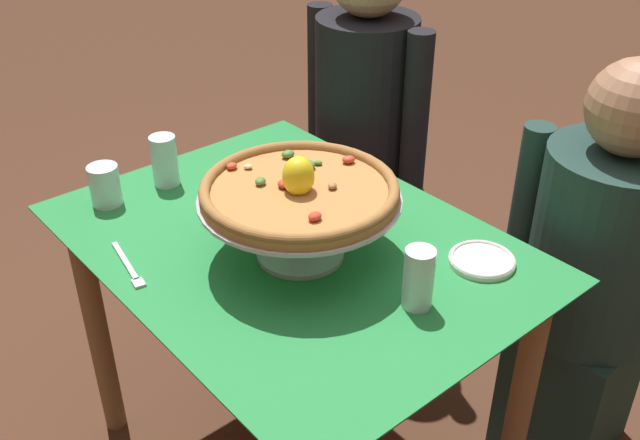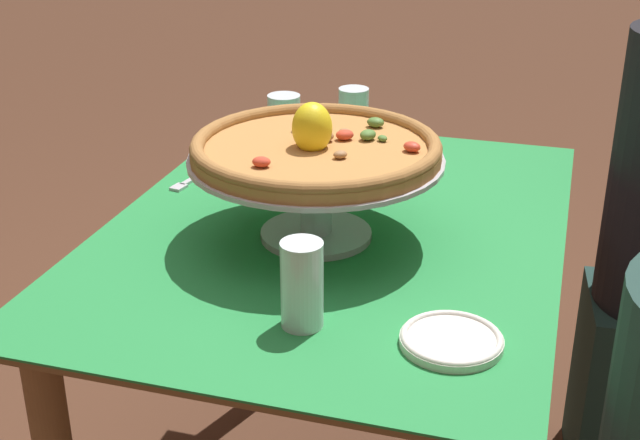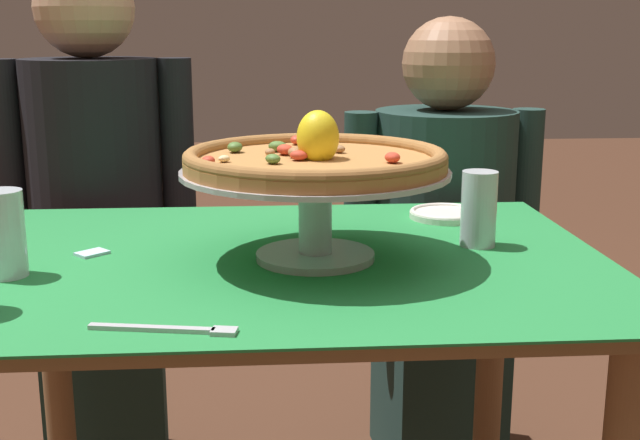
{
  "view_description": "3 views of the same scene",
  "coord_description": "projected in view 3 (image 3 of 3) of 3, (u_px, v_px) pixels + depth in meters",
  "views": [
    {
      "loc": [
        1.1,
        -0.85,
        1.68
      ],
      "look_at": [
        0.11,
        -0.01,
        0.87
      ],
      "focal_mm": 40.66,
      "sensor_mm": 36.0,
      "label": 1
    },
    {
      "loc": [
        1.39,
        0.38,
        1.42
      ],
      "look_at": [
        0.05,
        -0.02,
        0.79
      ],
      "focal_mm": 49.11,
      "sensor_mm": 36.0,
      "label": 2
    },
    {
      "loc": [
        -0.03,
        -1.32,
        1.13
      ],
      "look_at": [
        0.07,
        0.04,
        0.81
      ],
      "focal_mm": 45.81,
      "sensor_mm": 36.0,
      "label": 3
    }
  ],
  "objects": [
    {
      "name": "water_glass_side_right",
      "position": [
        479.0,
        213.0,
        1.42
      ],
      "size": [
        0.06,
        0.06,
        0.13
      ],
      "color": "silver",
      "rests_on": "dining_table"
    },
    {
      "name": "pizza",
      "position": [
        315.0,
        158.0,
        1.31
      ],
      "size": [
        0.43,
        0.43,
        0.1
      ],
      "color": "#AD753D",
      "rests_on": "pizza_stand"
    },
    {
      "name": "sugar_packet",
      "position": [
        92.0,
        253.0,
        1.38
      ],
      "size": [
        0.06,
        0.06,
        0.0
      ],
      "primitive_type": "cube",
      "rotation": [
        0.0,
        0.0,
        0.76
      ],
      "color": "silver",
      "rests_on": "dining_table"
    },
    {
      "name": "side_plate",
      "position": [
        446.0,
        214.0,
        1.64
      ],
      "size": [
        0.15,
        0.15,
        0.02
      ],
      "color": "silver",
      "rests_on": "dining_table"
    },
    {
      "name": "dining_table",
      "position": [
        280.0,
        330.0,
        1.4
      ],
      "size": [
        1.09,
        0.81,
        0.76
      ],
      "color": "olive",
      "rests_on": "ground"
    },
    {
      "name": "diner_right",
      "position": [
        442.0,
        258.0,
        2.06
      ],
      "size": [
        0.5,
        0.38,
        1.16
      ],
      "color": "#1E3833",
      "rests_on": "ground"
    },
    {
      "name": "pizza_stand",
      "position": [
        315.0,
        195.0,
        1.33
      ],
      "size": [
        0.44,
        0.44,
        0.15
      ],
      "color": "#B7B7C1",
      "rests_on": "dining_table"
    },
    {
      "name": "water_glass_side_left",
      "position": [
        3.0,
        238.0,
        1.25
      ],
      "size": [
        0.07,
        0.07,
        0.13
      ],
      "color": "silver",
      "rests_on": "dining_table"
    },
    {
      "name": "diner_left",
      "position": [
        99.0,
        243.0,
        1.98
      ],
      "size": [
        0.47,
        0.35,
        1.29
      ],
      "color": "#1E3833",
      "rests_on": "ground"
    },
    {
      "name": "dinner_fork",
      "position": [
        172.0,
        329.0,
        1.03
      ],
      "size": [
        0.19,
        0.05,
        0.01
      ],
      "color": "#B7B7C1",
      "rests_on": "dining_table"
    }
  ]
}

